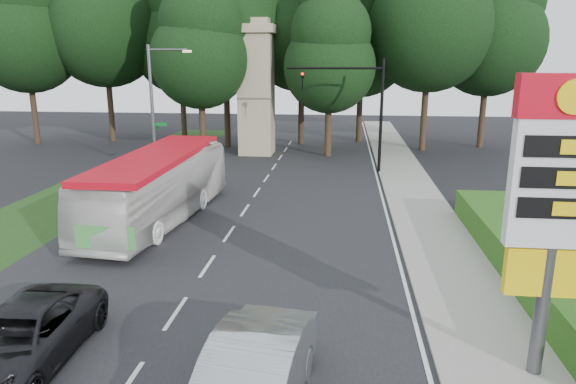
# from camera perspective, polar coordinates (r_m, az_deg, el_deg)

# --- Properties ---
(road_surface) EXTENTS (14.00, 80.00, 0.02)m
(road_surface) POSITION_cam_1_polar(r_m,az_deg,el_deg) (22.66, -6.02, -3.85)
(road_surface) COLOR black
(road_surface) RESTS_ON ground
(sidewalk_right) EXTENTS (3.00, 80.00, 0.12)m
(sidewalk_right) POSITION_cam_1_polar(r_m,az_deg,el_deg) (22.48, 15.73, -4.35)
(sidewalk_right) COLOR gray
(sidewalk_right) RESTS_ON ground
(grass_verge_left) EXTENTS (5.00, 50.00, 0.02)m
(grass_verge_left) POSITION_cam_1_polar(r_m,az_deg,el_deg) (31.32, -20.88, 0.41)
(grass_verge_left) COLOR #193814
(grass_verge_left) RESTS_ON ground
(hedge) EXTENTS (3.00, 14.00, 1.20)m
(hedge) POSITION_cam_1_polar(r_m,az_deg,el_deg) (19.44, 26.53, -6.67)
(hedge) COLOR #295015
(hedge) RESTS_ON ground
(gas_station_pylon) EXTENTS (2.10, 0.45, 6.85)m
(gas_station_pylon) POSITION_cam_1_polar(r_m,az_deg,el_deg) (12.19, 27.81, 0.18)
(gas_station_pylon) COLOR #59595E
(gas_station_pylon) RESTS_ON ground
(traffic_signal_mast) EXTENTS (6.10, 0.35, 7.20)m
(traffic_signal_mast) POSITION_cam_1_polar(r_m,az_deg,el_deg) (33.11, 8.08, 10.12)
(traffic_signal_mast) COLOR black
(traffic_signal_mast) RESTS_ON ground
(streetlight_signs) EXTENTS (2.75, 0.98, 8.00)m
(streetlight_signs) POSITION_cam_1_polar(r_m,az_deg,el_deg) (33.25, -14.53, 9.42)
(streetlight_signs) COLOR #59595E
(streetlight_signs) RESTS_ON ground
(monument) EXTENTS (3.00, 3.00, 10.05)m
(monument) POSITION_cam_1_polar(r_m,az_deg,el_deg) (39.63, -3.55, 11.56)
(monument) COLOR tan
(monument) RESTS_ON ground
(tree_far_west) EXTENTS (8.96, 8.96, 17.60)m
(tree_far_west) POSITION_cam_1_polar(r_m,az_deg,el_deg) (49.90, -27.40, 17.05)
(tree_far_west) COLOR #2D2116
(tree_far_west) RESTS_ON ground
(tree_west_mid) EXTENTS (9.80, 9.80, 19.25)m
(tree_west_mid) POSITION_cam_1_polar(r_m,az_deg,el_deg) (48.84, -19.98, 19.04)
(tree_west_mid) COLOR #2D2116
(tree_west_mid) RESTS_ON ground
(tree_west_near) EXTENTS (8.40, 8.40, 16.50)m
(tree_west_near) POSITION_cam_1_polar(r_m,az_deg,el_deg) (48.38, -12.01, 17.63)
(tree_west_near) COLOR #2D2116
(tree_west_near) RESTS_ON ground
(tree_center_right) EXTENTS (9.24, 9.24, 18.15)m
(tree_center_right) POSITION_cam_1_polar(r_m,az_deg,el_deg) (44.33, 1.54, 19.54)
(tree_center_right) COLOR #2D2116
(tree_center_right) RESTS_ON ground
(tree_east_near) EXTENTS (8.12, 8.12, 15.95)m
(tree_east_near) POSITION_cam_1_polar(r_m,az_deg,el_deg) (46.10, 8.26, 17.54)
(tree_east_near) COLOR #2D2116
(tree_east_near) RESTS_ON ground
(tree_east_mid) EXTENTS (9.52, 9.52, 18.70)m
(tree_east_mid) POSITION_cam_1_polar(r_m,az_deg,el_deg) (42.69, 15.66, 19.68)
(tree_east_mid) COLOR #2D2116
(tree_east_mid) RESTS_ON ground
(tree_far_east) EXTENTS (8.68, 8.68, 17.05)m
(tree_far_east) POSITION_cam_1_polar(r_m,az_deg,el_deg) (45.56, 21.67, 17.59)
(tree_far_east) COLOR #2D2116
(tree_far_east) RESTS_ON ground
(tree_monument_left) EXTENTS (7.28, 7.28, 14.30)m
(tree_monument_left) POSITION_cam_1_polar(r_m,az_deg,el_deg) (39.51, -9.86, 16.55)
(tree_monument_left) COLOR #2D2116
(tree_monument_left) RESTS_ON ground
(tree_monument_right) EXTENTS (6.72, 6.72, 13.20)m
(tree_monument_right) POSITION_cam_1_polar(r_m,az_deg,el_deg) (38.54, 4.66, 15.77)
(tree_monument_right) COLOR #2D2116
(tree_monument_right) RESTS_ON ground
(transit_bus) EXTENTS (3.55, 11.29, 3.09)m
(transit_bus) POSITION_cam_1_polar(r_m,az_deg,el_deg) (23.68, -14.14, 0.45)
(transit_bus) COLOR white
(transit_bus) RESTS_ON ground
(sedan_silver) EXTENTS (2.42, 5.40, 1.72)m
(sedan_silver) POSITION_cam_1_polar(r_m,az_deg,el_deg) (10.94, -4.19, -20.38)
(sedan_silver) COLOR #9B9EA2
(sedan_silver) RESTS_ON ground
(suv_charcoal) EXTENTS (2.61, 5.31, 1.45)m
(suv_charcoal) POSITION_cam_1_polar(r_m,az_deg,el_deg) (14.08, -27.69, -14.26)
(suv_charcoal) COLOR black
(suv_charcoal) RESTS_ON ground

